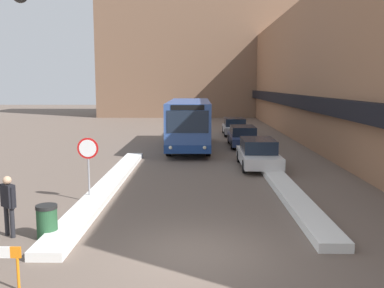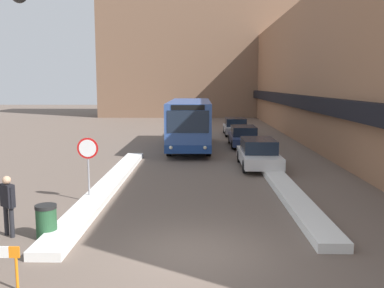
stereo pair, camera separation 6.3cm
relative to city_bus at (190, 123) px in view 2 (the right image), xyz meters
name	(u,v)px [view 2 (the right image)]	position (x,y,z in m)	size (l,w,h in m)	color
ground_plane	(193,254)	(0.48, -18.09, -1.72)	(160.00, 160.00, 0.00)	#66564C
building_row_right	(324,73)	(10.46, 5.91, 3.43)	(5.50, 60.00, 10.34)	#996B4C
building_backdrop_far	(199,42)	(0.48, 30.38, 8.18)	(26.00, 8.00, 19.80)	brown
snow_bank_left	(109,185)	(-3.12, -11.16, -1.60)	(0.90, 15.02, 0.25)	silver
snow_bank_right	(293,198)	(4.08, -13.13, -1.59)	(0.90, 9.80, 0.27)	silver
city_bus	(190,123)	(0.00, 0.00, 0.00)	(2.66, 10.24, 3.17)	#335193
parked_car_front	(259,153)	(3.68, -6.62, -0.99)	(1.90, 4.65, 1.47)	silver
parked_car_middle	(243,136)	(3.68, 1.00, -1.02)	(1.87, 4.72, 1.39)	navy
parked_car_back	(235,127)	(3.68, 7.67, -1.01)	(1.92, 4.31, 1.42)	#B7B7BC
stop_sign	(88,155)	(-3.38, -13.28, -0.02)	(0.76, 0.08, 2.35)	gray
pedestrian	(8,200)	(-4.70, -16.89, -0.68)	(0.50, 0.45, 1.73)	#232328
trash_bin	(46,221)	(-3.59, -17.04, -1.24)	(0.59, 0.59, 0.95)	#234C2D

